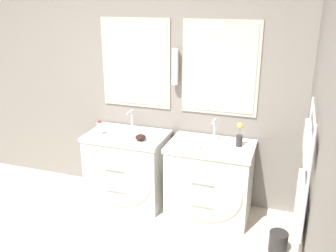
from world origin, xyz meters
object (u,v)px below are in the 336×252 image
amenity_bowl (141,137)px  flower_vase (239,136)px  vanity_right (209,181)px  vanity_left (127,168)px  toiletry_bottle (100,128)px  waste_bin (278,241)px

amenity_bowl → flower_vase: (1.01, 0.17, 0.07)m
vanity_right → flower_vase: bearing=17.6°
vanity_left → flower_vase: size_ratio=3.49×
toiletry_bottle → amenity_bowl: (0.50, -0.03, -0.04)m
vanity_right → waste_bin: vanity_right is taller
vanity_left → waste_bin: (1.71, -0.39, -0.31)m
amenity_bowl → waste_bin: 1.69m
vanity_right → waste_bin: 0.90m
vanity_right → flower_vase: size_ratio=3.49×
vanity_left → waste_bin: size_ratio=4.35×
toiletry_bottle → amenity_bowl: size_ratio=1.40×
toiletry_bottle → vanity_left: bearing=12.0°
toiletry_bottle → flower_vase: (1.50, 0.15, 0.03)m
vanity_left → waste_bin: 1.78m
vanity_right → waste_bin: (0.76, -0.39, -0.31)m
vanity_right → toiletry_bottle: size_ratio=5.55×
toiletry_bottle → waste_bin: (1.98, -0.33, -0.78)m
toiletry_bottle → waste_bin: 2.16m
vanity_left → amenity_bowl: 0.49m
waste_bin → vanity_left: bearing=167.2°
vanity_right → flower_vase: 0.58m
vanity_right → amenity_bowl: size_ratio=7.76×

